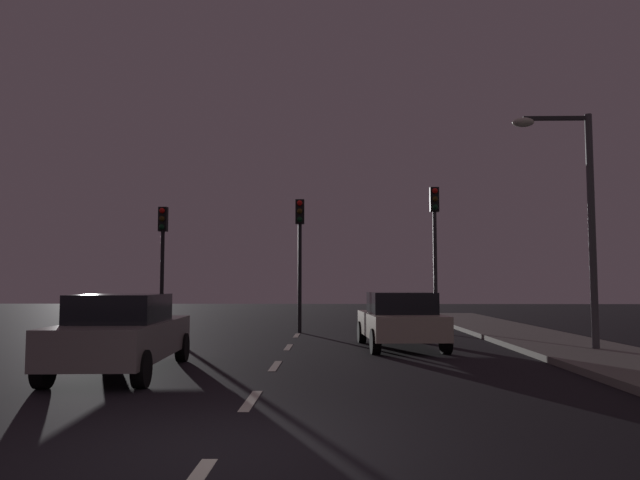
{
  "coord_description": "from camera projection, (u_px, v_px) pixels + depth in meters",
  "views": [
    {
      "loc": [
        1.23,
        -6.45,
        1.74
      ],
      "look_at": [
        0.78,
        14.95,
        3.34
      ],
      "focal_mm": 33.39,
      "sensor_mm": 36.0,
      "label": 1
    }
  ],
  "objects": [
    {
      "name": "ground_plane",
      "position": [
        278.0,
        362.0,
        13.3
      ],
      "size": [
        80.0,
        80.0,
        0.0
      ],
      "primitive_type": "plane",
      "color": "black"
    },
    {
      "name": "sidewalk_curb_right",
      "position": [
        616.0,
        360.0,
        13.15
      ],
      "size": [
        3.0,
        40.0,
        0.15
      ],
      "primitive_type": "cube",
      "color": "gray",
      "rests_on": "ground_plane"
    },
    {
      "name": "lane_stripe_second",
      "position": [
        251.0,
        400.0,
        8.92
      ],
      "size": [
        0.16,
        1.6,
        0.01
      ],
      "primitive_type": "cube",
      "color": "silver",
      "rests_on": "ground_plane"
    },
    {
      "name": "lane_stripe_third",
      "position": [
        275.0,
        366.0,
        12.71
      ],
      "size": [
        0.16,
        1.6,
        0.01
      ],
      "primitive_type": "cube",
      "color": "silver",
      "rests_on": "ground_plane"
    },
    {
      "name": "lane_stripe_fourth",
      "position": [
        288.0,
        347.0,
        16.49
      ],
      "size": [
        0.16,
        1.6,
        0.01
      ],
      "primitive_type": "cube",
      "color": "silver",
      "rests_on": "ground_plane"
    },
    {
      "name": "lane_stripe_fifth",
      "position": [
        297.0,
        335.0,
        20.28
      ],
      "size": [
        0.16,
        1.6,
        0.01
      ],
      "primitive_type": "cube",
      "color": "silver",
      "rests_on": "ground_plane"
    },
    {
      "name": "traffic_signal_left",
      "position": [
        162.0,
        244.0,
        21.81
      ],
      "size": [
        0.32,
        0.38,
        4.59
      ],
      "color": "black",
      "rests_on": "ground_plane"
    },
    {
      "name": "traffic_signal_center",
      "position": [
        300.0,
        239.0,
        21.72
      ],
      "size": [
        0.32,
        0.38,
        4.85
      ],
      "color": "black",
      "rests_on": "ground_plane"
    },
    {
      "name": "traffic_signal_right",
      "position": [
        435.0,
        231.0,
        21.64
      ],
      "size": [
        0.32,
        0.38,
        5.29
      ],
      "color": "#2D2D30",
      "rests_on": "ground_plane"
    },
    {
      "name": "car_stopped_ahead",
      "position": [
        400.0,
        320.0,
        16.3
      ],
      "size": [
        2.23,
        4.15,
        1.52
      ],
      "color": "beige",
      "rests_on": "ground_plane"
    },
    {
      "name": "car_adjacent_lane",
      "position": [
        123.0,
        333.0,
        11.69
      ],
      "size": [
        2.07,
        4.65,
        1.55
      ],
      "color": "gray",
      "rests_on": "ground_plane"
    },
    {
      "name": "street_lamp_right",
      "position": [
        577.0,
        205.0,
        15.09
      ],
      "size": [
        2.03,
        0.36,
        6.1
      ],
      "color": "#4C4C51",
      "rests_on": "ground_plane"
    }
  ]
}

